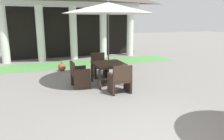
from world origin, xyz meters
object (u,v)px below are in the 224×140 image
patio_umbrella_near_foreground (108,9)px  terracotta_urn (62,67)px  patio_chair_near_foreground_south (120,80)px  patio_chair_near_foreground_west (79,75)px  patio_chair_near_foreground_north (100,66)px  patio_table_near_foreground (108,65)px

patio_umbrella_near_foreground → terracotta_urn: bearing=115.5°
patio_chair_near_foreground_south → patio_chair_near_foreground_west: 1.46m
patio_chair_near_foreground_north → patio_chair_near_foreground_south: bearing=90.0°
patio_umbrella_near_foreground → patio_chair_near_foreground_west: patio_umbrella_near_foreground is taller
patio_table_near_foreground → patio_chair_near_foreground_south: size_ratio=1.14×
patio_chair_near_foreground_north → terracotta_urn: 1.98m
patio_chair_near_foreground_north → patio_chair_near_foreground_west: (-1.04, -1.03, 0.01)m
terracotta_urn → patio_table_near_foreground: bearing=-64.5°
patio_chair_near_foreground_north → terracotta_urn: bearing=-50.6°
patio_chair_near_foreground_north → patio_chair_near_foreground_west: bearing=45.1°
patio_table_near_foreground → patio_chair_near_foreground_north: patio_chair_near_foreground_north is taller
terracotta_urn → patio_chair_near_foreground_north: bearing=-51.1°
patio_chair_near_foreground_north → patio_chair_near_foreground_south: size_ratio=1.03×
terracotta_urn → patio_chair_near_foreground_south: bearing=-71.4°
patio_table_near_foreground → patio_umbrella_near_foreground: size_ratio=0.34×
patio_umbrella_near_foreground → patio_chair_near_foreground_south: bearing=-90.5°
patio_table_near_foreground → terracotta_urn: (-1.23, 2.57, -0.49)m
patio_chair_near_foreground_south → terracotta_urn: bearing=109.2°
patio_table_near_foreground → patio_umbrella_near_foreground: (-0.00, 0.00, 1.88)m
patio_table_near_foreground → patio_chair_near_foreground_west: 1.06m
terracotta_urn → patio_chair_near_foreground_west: bearing=-85.7°
patio_umbrella_near_foreground → patio_chair_near_foreground_west: (-1.03, 0.01, -2.12)m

